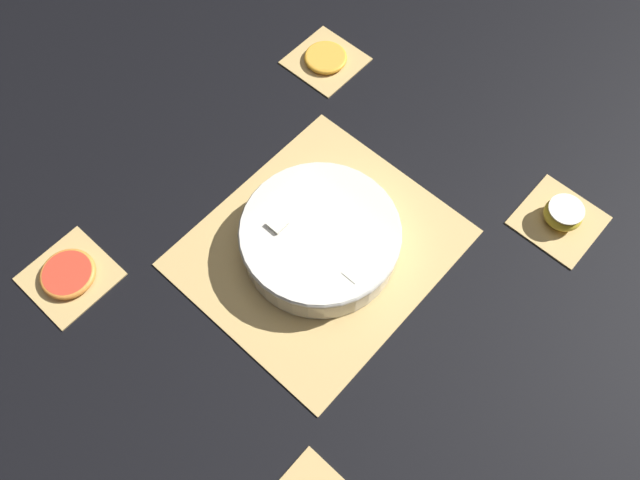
% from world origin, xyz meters
% --- Properties ---
extents(ground_plane, '(6.00, 6.00, 0.00)m').
position_xyz_m(ground_plane, '(0.00, 0.00, 0.00)').
color(ground_plane, black).
extents(bamboo_mat_center, '(0.43, 0.38, 0.01)m').
position_xyz_m(bamboo_mat_center, '(0.00, 0.00, 0.00)').
color(bamboo_mat_center, tan).
rests_on(bamboo_mat_center, ground_plane).
extents(coaster_mat_near_left, '(0.13, 0.13, 0.01)m').
position_xyz_m(coaster_mat_near_left, '(-0.32, -0.27, 0.00)').
color(coaster_mat_near_left, tan).
rests_on(coaster_mat_near_left, ground_plane).
extents(coaster_mat_near_right, '(0.13, 0.13, 0.01)m').
position_xyz_m(coaster_mat_near_right, '(0.32, -0.27, 0.00)').
color(coaster_mat_near_right, tan).
rests_on(coaster_mat_near_right, ground_plane).
extents(coaster_mat_far_left, '(0.13, 0.13, 0.01)m').
position_xyz_m(coaster_mat_far_left, '(-0.32, 0.27, 0.00)').
color(coaster_mat_far_left, tan).
rests_on(coaster_mat_far_left, ground_plane).
extents(fruit_salad_bowl, '(0.27, 0.27, 0.07)m').
position_xyz_m(fruit_salad_bowl, '(0.00, 0.00, 0.04)').
color(fruit_salad_bowl, silver).
rests_on(fruit_salad_bowl, bamboo_mat_center).
extents(apple_half, '(0.07, 0.07, 0.04)m').
position_xyz_m(apple_half, '(-0.32, 0.27, 0.03)').
color(apple_half, gold).
rests_on(apple_half, coaster_mat_far_left).
extents(orange_slice_whole, '(0.09, 0.09, 0.01)m').
position_xyz_m(orange_slice_whole, '(-0.32, -0.27, 0.01)').
color(orange_slice_whole, '#F9A338').
rests_on(orange_slice_whole, coaster_mat_near_left).
extents(grapefruit_slice, '(0.09, 0.09, 0.01)m').
position_xyz_m(grapefruit_slice, '(0.32, -0.27, 0.01)').
color(grapefruit_slice, red).
rests_on(grapefruit_slice, coaster_mat_near_right).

